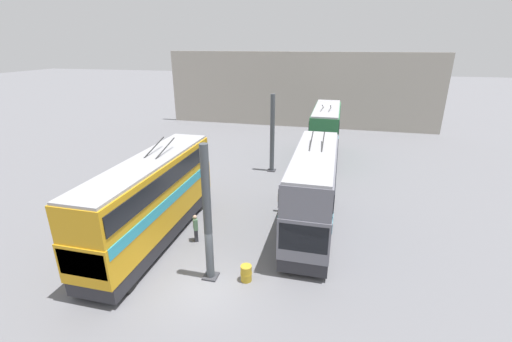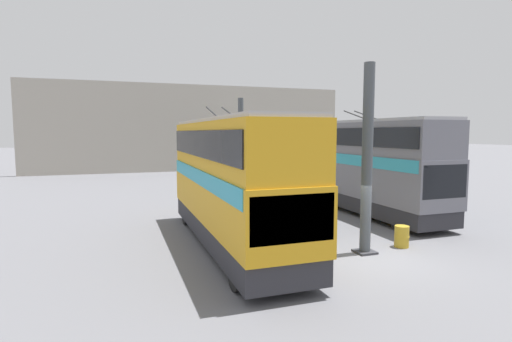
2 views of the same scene
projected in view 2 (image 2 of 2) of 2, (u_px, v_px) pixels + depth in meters
The scene contains 10 objects.
ground_plane at pixel (378, 259), 13.81m from camera, with size 240.00×240.00×0.00m, color slate.
depot_back_wall at pixel (195, 128), 45.37m from camera, with size 0.50×36.00×9.75m.
support_column_near at pixel (367, 163), 14.25m from camera, with size 0.70×0.70×6.82m.
support_column_far at pixel (241, 148), 28.69m from camera, with size 0.70×0.70×6.82m.
bus_left_near at pixel (373, 161), 21.06m from camera, with size 9.90×2.54×5.65m.
bus_left_far at pixel (274, 150), 34.34m from camera, with size 9.43×2.54×5.73m.
bus_right_near at pixel (231, 174), 15.22m from camera, with size 11.47×2.54×5.51m.
person_by_right_row at pixel (284, 217), 16.55m from camera, with size 0.48×0.42×1.68m.
person_by_left_row at pixel (318, 196), 22.44m from camera, with size 0.25×0.43×1.56m.
oil_drum at pixel (402, 236), 15.27m from camera, with size 0.57×0.57×0.83m.
Camera 2 is at (-11.30, 8.44, 4.38)m, focal length 28.00 mm.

